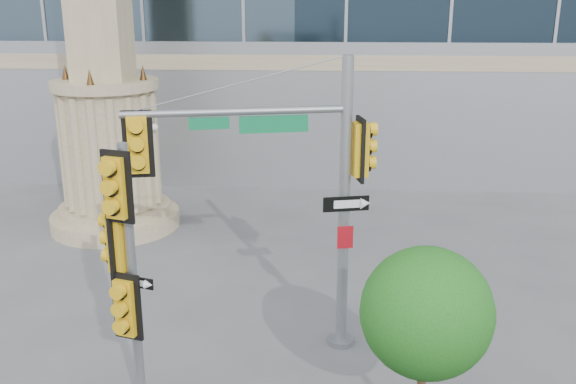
{
  "coord_description": "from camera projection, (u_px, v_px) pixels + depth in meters",
  "views": [
    {
      "loc": [
        1.29,
        -11.79,
        7.75
      ],
      "look_at": [
        0.46,
        2.0,
        3.51
      ],
      "focal_mm": 40.0,
      "sensor_mm": 36.0,
      "label": 1
    }
  ],
  "objects": [
    {
      "name": "monument",
      "position": [
        103.0,
        67.0,
        20.91
      ],
      "size": [
        4.4,
        4.4,
        16.6
      ],
      "color": "tan",
      "rests_on": "ground"
    },
    {
      "name": "secondary_signal_pole",
      "position": [
        125.0,
        260.0,
        11.78
      ],
      "size": [
        0.91,
        0.83,
        5.28
      ],
      "rotation": [
        0.0,
        0.0,
        -0.28
      ],
      "color": "slate",
      "rests_on": "ground"
    },
    {
      "name": "street_tree",
      "position": [
        428.0,
        317.0,
        11.08
      ],
      "size": [
        2.36,
        2.31,
        3.68
      ],
      "color": "tan",
      "rests_on": "ground"
    },
    {
      "name": "main_signal_pole",
      "position": [
        290.0,
        176.0,
        13.55
      ],
      "size": [
        5.06,
        1.53,
        6.6
      ],
      "rotation": [
        0.0,
        0.0,
        0.22
      ],
      "color": "slate",
      "rests_on": "ground"
    },
    {
      "name": "ground",
      "position": [
        261.0,
        377.0,
        13.6
      ],
      "size": [
        120.0,
        120.0,
        0.0
      ],
      "primitive_type": "plane",
      "color": "#545456",
      "rests_on": "ground"
    }
  ]
}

